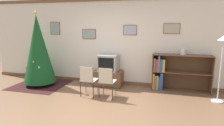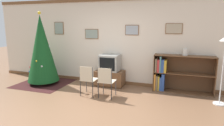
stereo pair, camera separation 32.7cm
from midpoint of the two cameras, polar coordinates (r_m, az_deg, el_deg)
The scene contains 10 objects.
ground_plane at distance 4.63m, azimuth -6.94°, elevation -13.37°, with size 24.00×24.00×0.00m, color brown.
wall_back at distance 6.36m, azimuth 1.74°, elevation 6.08°, with size 8.66×0.11×2.70m.
area_rug at distance 6.85m, azimuth -17.54°, elevation -5.58°, with size 1.59×1.55×0.01m.
christmas_tree at distance 6.62m, azimuth -18.12°, elevation 3.91°, with size 0.98×0.98×2.28m.
tv_console at distance 6.25m, azimuth 0.88°, elevation -4.35°, with size 0.88×0.51×0.48m.
television at distance 6.14m, azimuth 0.89°, elevation 0.07°, with size 0.58×0.50×0.50m.
folding_chair_left at distance 5.36m, azimuth -5.19°, elevation -4.52°, with size 0.40×0.40×0.82m.
folding_chair_right at distance 5.17m, azimuth 0.09°, elevation -5.05°, with size 0.40×0.40×0.82m.
bookshelf at distance 5.99m, azimuth 18.46°, elevation -3.03°, with size 1.63×0.36×1.06m.
vase at distance 5.91m, azimuth 21.72°, elevation 2.99°, with size 0.14×0.14×0.20m.
Camera 2 is at (2.03, -3.73, 1.92)m, focal length 32.00 mm.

